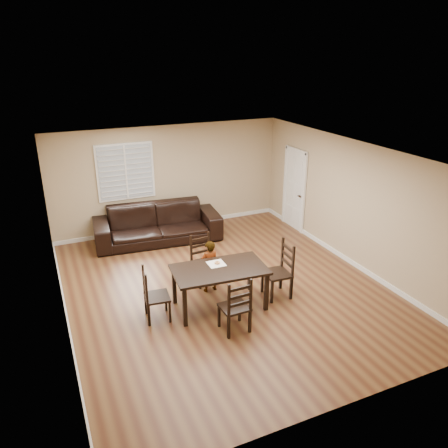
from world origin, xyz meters
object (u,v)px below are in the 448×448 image
Objects in this scene: chair_right at (283,271)px; chair_far at (238,310)px; child at (209,266)px; chair_near at (202,260)px; donut at (217,262)px; dining_table at (220,273)px; sofa at (158,224)px; chair_left at (150,297)px.

chair_far is at bearing -55.90° from chair_right.
child is (-1.23, 0.70, 0.03)m from chair_right.
chair_near is 1.68m from chair_right.
donut is (-0.01, -0.42, 0.28)m from child.
chair_near is 0.94m from donut.
dining_table is 3.39m from sofa.
chair_right reaches higher than chair_left.
dining_table is 0.63m from child.
chair_near is 0.33× the size of sofa.
chair_near is at bearing -47.58° from chair_left.
child is 0.35× the size of sofa.
chair_right reaches higher than dining_table.
child reaches higher than dining_table.
chair_right is at bearing 144.45° from child.
chair_far is (-0.06, -0.88, -0.24)m from dining_table.
sofa is (-0.24, 3.19, -0.36)m from donut.
chair_near reaches higher than dining_table.
child is (1.31, 0.50, 0.08)m from chair_left.
chair_near is at bearing -77.79° from sofa.
donut is (-1.24, 0.29, 0.31)m from chair_right.
sofa is at bearing -89.89° from chair_far.
dining_table is at bearing -80.91° from sofa.
chair_right reaches higher than donut.
chair_right reaches higher than chair_far.
chair_far reaches higher than sofa.
dining_table is 0.57× the size of sofa.
chair_right reaches higher than chair_near.
child reaches higher than chair_far.
child reaches higher than donut.
dining_table is at bearing -95.53° from chair_far.
chair_near is 2.33m from sofa.
chair_left is at bearing -102.35° from sofa.
dining_table is 1.30m from chair_right.
donut is (1.30, 0.08, 0.36)m from chair_left.
sofa reaches higher than donut.
dining_table is at bearing -100.89° from donut.
chair_left is at bearing -176.46° from donut.
sofa is at bearing 98.00° from dining_table.
child is (0.10, 1.49, 0.07)m from chair_far.
donut is (-0.03, -0.87, 0.35)m from chair_near.
child reaches higher than chair_left.
chair_right is at bearing 0.09° from dining_table.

